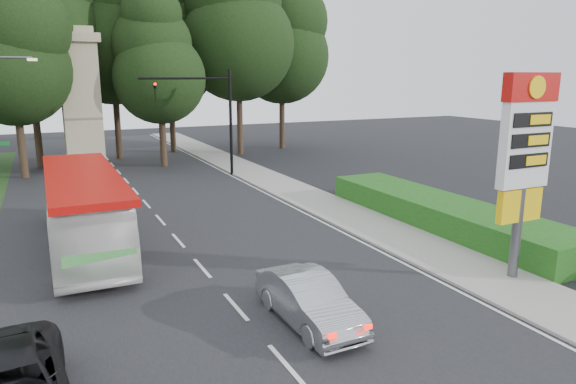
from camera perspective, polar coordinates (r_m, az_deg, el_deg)
name	(u,v)px	position (r m, az deg, el deg)	size (l,w,h in m)	color
ground	(296,377)	(12.50, 0.86, -19.83)	(120.00, 120.00, 0.00)	black
road_surface	(173,234)	(22.93, -12.69, -4.62)	(14.00, 80.00, 0.02)	black
sidewalk_right	(340,212)	(26.04, 5.82, -2.17)	(3.00, 80.00, 0.12)	gray
hedge	(442,213)	(24.58, 16.74, -2.26)	(3.00, 14.00, 1.20)	#154C14
gas_station_pylon	(525,149)	(18.14, 24.85, 4.34)	(2.10, 0.45, 6.85)	#59595E
traffic_signal_mast	(212,108)	(35.06, -8.48, 9.24)	(6.10, 0.35, 7.20)	black
monument	(81,100)	(39.54, -22.03, 9.47)	(3.00, 3.00, 10.05)	tan
tree_center_right	(110,21)	(44.99, -19.18, 17.54)	(9.24, 9.24, 18.15)	#2D2116
tree_east_near	(168,42)	(47.73, -13.17, 15.96)	(8.12, 8.12, 15.95)	#2D2116
tree_east_mid	(238,20)	(45.47, -5.61, 18.51)	(9.52, 9.52, 18.70)	#2D2116
tree_far_east	(282,36)	(49.15, -0.70, 16.96)	(8.68, 8.68, 17.05)	#2D2116
tree_monument_left	(10,45)	(38.49, -28.49, 14.15)	(7.28, 7.28, 14.30)	#2D2116
tree_monument_right	(159,58)	(39.79, -14.19, 14.20)	(6.72, 6.72, 13.20)	#2D2116
transit_bus	(85,211)	(21.84, -21.66, -1.97)	(2.56, 10.94, 3.05)	silver
sedan_silver	(309,300)	(14.49, 2.33, -11.91)	(1.45, 4.17, 1.37)	#A2A4AA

